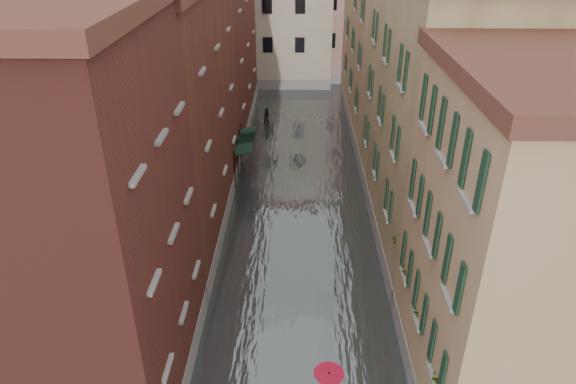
{
  "coord_description": "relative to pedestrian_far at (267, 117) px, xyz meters",
  "views": [
    {
      "loc": [
        -0.14,
        -15.23,
        15.24
      ],
      "look_at": [
        -0.59,
        7.35,
        3.0
      ],
      "focal_mm": 32.0,
      "sensor_mm": 36.0,
      "label": 1
    }
  ],
  "objects": [
    {
      "name": "building_end_pink",
      "position": [
        8.6,
        15.95,
        5.21
      ],
      "size": [
        10.0,
        9.0,
        12.0
      ],
      "primitive_type": "cube",
      "color": "tan",
      "rests_on": "ground"
    },
    {
      "name": "building_left_far",
      "position": [
        -4.4,
        -0.05,
        6.21
      ],
      "size": [
        6.0,
        16.0,
        14.0
      ],
      "primitive_type": "cube",
      "color": "maroon",
      "rests_on": "ground"
    },
    {
      "name": "building_right_mid",
      "position": [
        9.6,
        -15.05,
        5.71
      ],
      "size": [
        6.0,
        14.0,
        13.0
      ],
      "primitive_type": "cube",
      "color": "tan",
      "rests_on": "ground"
    },
    {
      "name": "awning_near",
      "position": [
        -0.88,
        -9.48,
        1.69
      ],
      "size": [
        1.09,
        3.41,
        2.8
      ],
      "color": "black",
      "rests_on": "ground"
    },
    {
      "name": "building_right_far",
      "position": [
        9.6,
        -0.05,
        4.96
      ],
      "size": [
        6.0,
        16.0,
        11.5
      ],
      "primitive_type": "cube",
      "color": "#A98257",
      "rests_on": "ground"
    },
    {
      "name": "awning_far",
      "position": [
        -0.89,
        -8.19,
        1.67
      ],
      "size": [
        1.09,
        2.77,
        2.8
      ],
      "color": "black",
      "rests_on": "ground"
    },
    {
      "name": "building_left_mid",
      "position": [
        -4.4,
        -15.05,
        5.46
      ],
      "size": [
        6.0,
        14.0,
        12.5
      ],
      "primitive_type": "cube",
      "color": "#5A301C",
      "rests_on": "ground"
    },
    {
      "name": "building_right_near",
      "position": [
        9.6,
        -26.05,
        4.96
      ],
      "size": [
        6.0,
        8.0,
        11.5
      ],
      "primitive_type": "cube",
      "color": "#A98257",
      "rests_on": "ground"
    },
    {
      "name": "building_end_cream",
      "position": [
        -0.4,
        13.95,
        5.71
      ],
      "size": [
        12.0,
        9.0,
        13.0
      ],
      "primitive_type": "cube",
      "color": "beige",
      "rests_on": "ground"
    },
    {
      "name": "floodwater",
      "position": [
        2.6,
        -11.05,
        -0.69
      ],
      "size": [
        10.0,
        60.0,
        0.2
      ],
      "primitive_type": "cube",
      "color": "#484F50",
      "rests_on": "ground"
    },
    {
      "name": "building_left_near",
      "position": [
        -4.4,
        -26.05,
        5.71
      ],
      "size": [
        6.0,
        8.0,
        13.0
      ],
      "primitive_type": "cube",
      "color": "maroon",
      "rests_on": "ground"
    },
    {
      "name": "pedestrian_far",
      "position": [
        0.0,
        0.0,
        0.0
      ],
      "size": [
        0.92,
        0.82,
        1.58
      ],
      "primitive_type": "imported",
      "rotation": [
        0.0,
        0.0,
        0.34
      ],
      "color": "black",
      "rests_on": "ground"
    },
    {
      "name": "ground",
      "position": [
        2.6,
        -24.05,
        -0.79
      ],
      "size": [
        120.0,
        120.0,
        0.0
      ],
      "primitive_type": "plane",
      "color": "slate",
      "rests_on": "ground"
    },
    {
      "name": "window_planters",
      "position": [
        6.72,
        -24.82,
        2.72
      ],
      "size": [
        0.59,
        8.14,
        0.84
      ],
      "color": "brown",
      "rests_on": "ground"
    }
  ]
}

